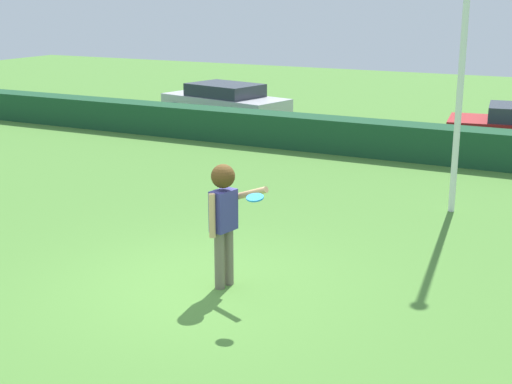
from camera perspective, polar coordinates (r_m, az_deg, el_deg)
ground_plane at (r=10.47m, az=-4.35°, el=-7.40°), size 60.00×60.00×0.00m
person at (r=10.06m, az=-2.53°, el=-1.42°), size 0.80×0.56×1.79m
frisbee at (r=9.26m, az=-0.08°, el=-0.44°), size 0.23×0.23×0.07m
lamppost at (r=13.85m, az=16.16°, el=13.15°), size 0.24×0.24×6.65m
hedge_row at (r=18.77m, az=10.80°, el=4.03°), size 28.77×0.90×0.88m
parked_car_silver at (r=23.51m, az=-2.44°, el=7.15°), size 4.47×2.59×1.25m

